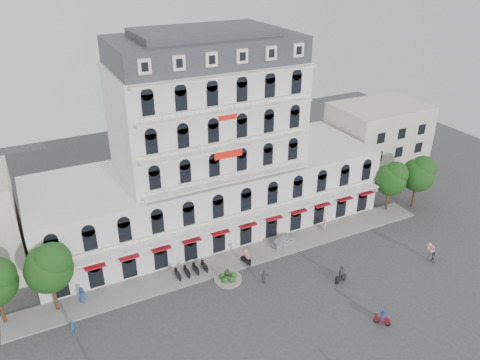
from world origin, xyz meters
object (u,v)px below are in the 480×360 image
rider_east (383,317)px  rider_center (246,256)px  balloon_vendor (432,253)px  parked_car (284,240)px  rider_northeast (341,274)px

rider_east → rider_center: size_ratio=0.91×
balloon_vendor → rider_center: bearing=154.5°
rider_east → balloon_vendor: bearing=-107.0°
rider_east → rider_center: (-7.74, 14.91, 0.19)m
parked_car → balloon_vendor: size_ratio=1.53×
parked_car → rider_east: rider_east is taller
rider_northeast → rider_center: (-8.08, 7.73, -0.01)m
rider_center → rider_east: bearing=11.7°
rider_east → rider_center: bearing=-13.0°
rider_east → balloon_vendor: balloon_vendor is taller
rider_east → rider_northeast: 7.19m
parked_car → balloon_vendor: (13.83, -11.07, 0.65)m
balloon_vendor → parked_car: bearing=141.3°
parked_car → balloon_vendor: balloon_vendor is taller
rider_northeast → rider_east: bearing=78.6°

